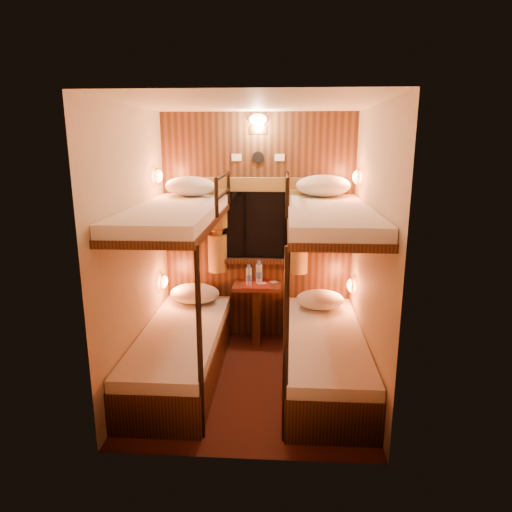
# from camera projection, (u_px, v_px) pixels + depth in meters

# --- Properties ---
(floor) EXTENTS (2.10, 2.10, 0.00)m
(floor) POSITION_uv_depth(u_px,v_px,m) (251.00, 381.00, 4.14)
(floor) COLOR #3A1110
(floor) RESTS_ON ground
(ceiling) EXTENTS (2.10, 2.10, 0.00)m
(ceiling) POSITION_uv_depth(u_px,v_px,m) (251.00, 103.00, 3.55)
(ceiling) COLOR silver
(ceiling) RESTS_ON wall_back
(wall_back) EXTENTS (2.40, 0.00, 2.40)m
(wall_back) POSITION_uv_depth(u_px,v_px,m) (258.00, 229.00, 4.86)
(wall_back) COLOR #C6B293
(wall_back) RESTS_ON floor
(wall_front) EXTENTS (2.40, 0.00, 2.40)m
(wall_front) POSITION_uv_depth(u_px,v_px,m) (239.00, 292.00, 2.83)
(wall_front) COLOR #C6B293
(wall_front) RESTS_ON floor
(wall_left) EXTENTS (0.00, 2.40, 2.40)m
(wall_left) POSITION_uv_depth(u_px,v_px,m) (135.00, 251.00, 3.90)
(wall_left) COLOR #C6B293
(wall_left) RESTS_ON floor
(wall_right) EXTENTS (0.00, 2.40, 2.40)m
(wall_right) POSITION_uv_depth(u_px,v_px,m) (371.00, 254.00, 3.78)
(wall_right) COLOR #C6B293
(wall_right) RESTS_ON floor
(back_panel) EXTENTS (2.00, 0.03, 2.40)m
(back_panel) POSITION_uv_depth(u_px,v_px,m) (258.00, 229.00, 4.85)
(back_panel) COLOR black
(back_panel) RESTS_ON floor
(bunk_left) EXTENTS (0.72, 1.90, 1.82)m
(bunk_left) POSITION_uv_depth(u_px,v_px,m) (180.00, 319.00, 4.11)
(bunk_left) COLOR black
(bunk_left) RESTS_ON floor
(bunk_right) EXTENTS (0.72, 1.90, 1.82)m
(bunk_right) POSITION_uv_depth(u_px,v_px,m) (325.00, 322.00, 4.03)
(bunk_right) COLOR black
(bunk_right) RESTS_ON floor
(window) EXTENTS (1.00, 0.12, 0.79)m
(window) POSITION_uv_depth(u_px,v_px,m) (258.00, 232.00, 4.82)
(window) COLOR black
(window) RESTS_ON back_panel
(curtains) EXTENTS (1.10, 0.22, 1.00)m
(curtains) POSITION_uv_depth(u_px,v_px,m) (258.00, 225.00, 4.77)
(curtains) COLOR olive
(curtains) RESTS_ON back_panel
(back_fixtures) EXTENTS (0.54, 0.09, 0.48)m
(back_fixtures) POSITION_uv_depth(u_px,v_px,m) (258.00, 127.00, 4.56)
(back_fixtures) COLOR black
(back_fixtures) RESTS_ON back_panel
(reading_lamps) EXTENTS (2.00, 0.20, 1.25)m
(reading_lamps) POSITION_uv_depth(u_px,v_px,m) (256.00, 232.00, 4.51)
(reading_lamps) COLOR orange
(reading_lamps) RESTS_ON wall_left
(table) EXTENTS (0.50, 0.34, 0.66)m
(table) POSITION_uv_depth(u_px,v_px,m) (257.00, 305.00, 4.86)
(table) COLOR #581F14
(table) RESTS_ON floor
(bottle_left) EXTENTS (0.06, 0.06, 0.22)m
(bottle_left) POSITION_uv_depth(u_px,v_px,m) (249.00, 277.00, 4.73)
(bottle_left) COLOR #99BFE5
(bottle_left) RESTS_ON table
(bottle_right) EXTENTS (0.07, 0.07, 0.24)m
(bottle_right) POSITION_uv_depth(u_px,v_px,m) (259.00, 274.00, 4.81)
(bottle_right) COLOR #99BFE5
(bottle_right) RESTS_ON table
(sachet_a) EXTENTS (0.10, 0.09, 0.01)m
(sachet_a) POSITION_uv_depth(u_px,v_px,m) (262.00, 283.00, 4.81)
(sachet_a) COLOR silver
(sachet_a) RESTS_ON table
(sachet_b) EXTENTS (0.10, 0.10, 0.01)m
(sachet_b) POSITION_uv_depth(u_px,v_px,m) (274.00, 282.00, 4.87)
(sachet_b) COLOR silver
(sachet_b) RESTS_ON table
(pillow_lower_left) EXTENTS (0.52, 0.37, 0.20)m
(pillow_lower_left) POSITION_uv_depth(u_px,v_px,m) (195.00, 293.00, 4.78)
(pillow_lower_left) COLOR white
(pillow_lower_left) RESTS_ON bunk_left
(pillow_lower_right) EXTENTS (0.49, 0.35, 0.19)m
(pillow_lower_right) POSITION_uv_depth(u_px,v_px,m) (320.00, 300.00, 4.62)
(pillow_lower_right) COLOR white
(pillow_lower_right) RESTS_ON bunk_right
(pillow_upper_left) EXTENTS (0.49, 0.35, 0.19)m
(pillow_upper_left) POSITION_uv_depth(u_px,v_px,m) (190.00, 186.00, 4.47)
(pillow_upper_left) COLOR white
(pillow_upper_left) RESTS_ON bunk_left
(pillow_upper_right) EXTENTS (0.53, 0.38, 0.21)m
(pillow_upper_right) POSITION_uv_depth(u_px,v_px,m) (323.00, 186.00, 4.43)
(pillow_upper_right) COLOR white
(pillow_upper_right) RESTS_ON bunk_right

